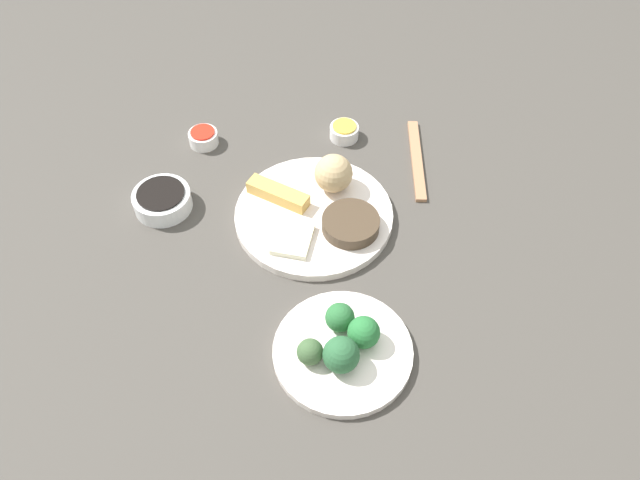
{
  "coord_description": "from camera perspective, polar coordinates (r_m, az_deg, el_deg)",
  "views": [
    {
      "loc": [
        0.08,
        -0.76,
        0.89
      ],
      "look_at": [
        0.03,
        -0.08,
        0.06
      ],
      "focal_mm": 35.72,
      "sensor_mm": 36.0,
      "label": 1
    }
  ],
  "objects": [
    {
      "name": "spring_roll",
      "position": [
        1.17,
        -3.78,
        4.16
      ],
      "size": [
        0.12,
        0.08,
        0.02
      ],
      "primitive_type": "cube",
      "rotation": [
        0.0,
        0.0,
        2.71
      ],
      "color": "gold",
      "rests_on": "main_plate"
    },
    {
      "name": "broccoli_floret_1",
      "position": [
        0.95,
        1.91,
        -10.24
      ],
      "size": [
        0.06,
        0.06,
        0.06
      ],
      "primitive_type": "sphere",
      "color": "#295C35",
      "rests_on": "broccoli_plate"
    },
    {
      "name": "soy_sauce_bowl_liquid",
      "position": [
        1.19,
        -14.11,
        4.08
      ],
      "size": [
        0.09,
        0.09,
        0.0
      ],
      "primitive_type": "cylinder",
      "color": "black",
      "rests_on": "soy_sauce_bowl"
    },
    {
      "name": "broccoli_floret_0",
      "position": [
        0.99,
        1.8,
        -6.94
      ],
      "size": [
        0.05,
        0.05,
        0.05
      ],
      "primitive_type": "sphere",
      "color": "#286433",
      "rests_on": "broccoli_plate"
    },
    {
      "name": "sauce_ramekin_sweet_and_sour_liquid",
      "position": [
        1.3,
        -10.49,
        9.48
      ],
      "size": [
        0.05,
        0.05,
        0.0
      ],
      "primitive_type": "cylinder",
      "color": "red",
      "rests_on": "sauce_ramekin_sweet_and_sour"
    },
    {
      "name": "soy_sauce_bowl",
      "position": [
        1.2,
        -13.94,
        3.45
      ],
      "size": [
        0.11,
        0.11,
        0.03
      ],
      "primitive_type": "cylinder",
      "color": "white",
      "rests_on": "tabletop"
    },
    {
      "name": "stir_fry_heap",
      "position": [
        1.12,
        2.77,
        1.46
      ],
      "size": [
        0.1,
        0.1,
        0.02
      ],
      "primitive_type": "cylinder",
      "color": "#453526",
      "rests_on": "main_plate"
    },
    {
      "name": "sauce_ramekin_hot_mustard_liquid",
      "position": [
        1.3,
        2.2,
        10.16
      ],
      "size": [
        0.05,
        0.05,
        0.0
      ],
      "primitive_type": "cylinder",
      "color": "yellow",
      "rests_on": "sauce_ramekin_hot_mustard"
    },
    {
      "name": "rice_scoop",
      "position": [
        1.17,
        1.22,
        5.99
      ],
      "size": [
        0.07,
        0.07,
        0.07
      ],
      "primitive_type": "sphere",
      "color": "tan",
      "rests_on": "main_plate"
    },
    {
      "name": "broccoli_floret_3",
      "position": [
        0.96,
        -0.9,
        -9.99
      ],
      "size": [
        0.04,
        0.04,
        0.04
      ],
      "primitive_type": "sphere",
      "color": "#3B5833",
      "rests_on": "broccoli_plate"
    },
    {
      "name": "sauce_ramekin_sweet_and_sour",
      "position": [
        1.31,
        -10.4,
        8.97
      ],
      "size": [
        0.06,
        0.06,
        0.03
      ],
      "primitive_type": "cylinder",
      "color": "white",
      "rests_on": "tabletop"
    },
    {
      "name": "chopsticks_pair",
      "position": [
        1.28,
        8.65,
        7.14
      ],
      "size": [
        0.03,
        0.22,
        0.01
      ],
      "primitive_type": "cube",
      "rotation": [
        0.0,
        0.0,
        1.63
      ],
      "color": "#A87753",
      "rests_on": "tabletop"
    },
    {
      "name": "tabletop",
      "position": [
        1.17,
        -1.18,
        1.7
      ],
      "size": [
        2.2,
        2.2,
        0.02
      ],
      "primitive_type": "cube",
      "color": "#44403B",
      "rests_on": "ground"
    },
    {
      "name": "crab_rangoon_wonton",
      "position": [
        1.1,
        -2.46,
        0.09
      ],
      "size": [
        0.07,
        0.08,
        0.01
      ],
      "primitive_type": "cube",
      "rotation": [
        0.0,
        0.0,
        -0.14
      ],
      "color": "beige",
      "rests_on": "main_plate"
    },
    {
      "name": "broccoli_plate",
      "position": [
        0.99,
        2.05,
        -9.95
      ],
      "size": [
        0.22,
        0.22,
        0.01
      ],
      "primitive_type": "cylinder",
      "color": "white",
      "rests_on": "tabletop"
    },
    {
      "name": "sauce_ramekin_hot_mustard",
      "position": [
        1.31,
        2.18,
        9.64
      ],
      "size": [
        0.06,
        0.06,
        0.03
      ],
      "primitive_type": "cylinder",
      "color": "white",
      "rests_on": "tabletop"
    },
    {
      "name": "broccoli_floret_2",
      "position": [
        0.97,
        3.94,
        -8.26
      ],
      "size": [
        0.05,
        0.05,
        0.05
      ],
      "primitive_type": "sphere",
      "color": "#276D34",
      "rests_on": "broccoli_plate"
    },
    {
      "name": "main_plate",
      "position": [
        1.15,
        -0.56,
        2.17
      ],
      "size": [
        0.29,
        0.29,
        0.02
      ],
      "primitive_type": "cylinder",
      "color": "white",
      "rests_on": "tabletop"
    }
  ]
}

